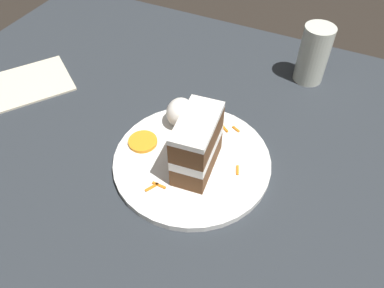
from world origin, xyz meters
The scene contains 9 objects.
ground_plane centered at (0.00, 0.00, 0.00)m, with size 6.00×6.00×0.00m, color black.
dining_table centered at (0.00, 0.00, 0.02)m, with size 0.91×1.17×0.04m, color #282D33.
plate centered at (-0.01, -0.03, 0.04)m, with size 0.27×0.27×0.01m, color white.
cake_slice centered at (-0.02, -0.04, 0.10)m, with size 0.11×0.07×0.10m.
cream_dollop centered at (0.06, 0.03, 0.08)m, with size 0.05×0.05×0.05m, color white.
orange_garnish centered at (-0.01, 0.06, 0.05)m, with size 0.05×0.05×0.01m, color orange.
carrot_shreds_scatter centered at (0.00, -0.04, 0.05)m, with size 0.20×0.12×0.00m.
drinking_glass centered at (0.31, -0.15, 0.09)m, with size 0.06×0.06×0.12m.
menu_card centered at (0.01, 0.39, 0.04)m, with size 0.14×0.23×0.00m, color beige.
Camera 1 is at (-0.38, -0.21, 0.53)m, focal length 35.00 mm.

